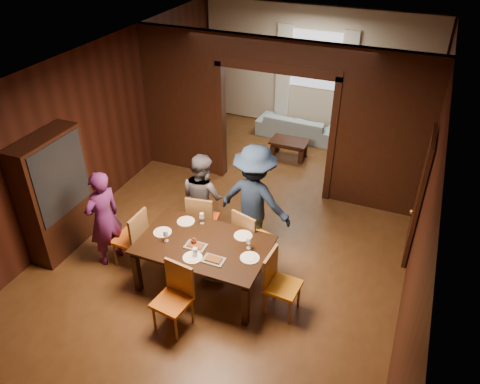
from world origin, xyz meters
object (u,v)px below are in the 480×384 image
at_px(sofa, 297,126).
at_px(chair_far_r, 252,235).
at_px(person_purple, 104,218).
at_px(chair_far_l, 204,218).
at_px(hutch, 55,195).
at_px(chair_left, 130,237).
at_px(chair_right, 283,285).
at_px(dining_table, 205,264).
at_px(person_grey, 202,197).
at_px(coffee_table, 289,149).
at_px(chair_near, 172,300).
at_px(person_navy, 255,200).

distance_m(sofa, chair_far_r, 4.54).
height_order(person_purple, chair_far_l, person_purple).
relative_size(person_purple, sofa, 0.86).
relative_size(chair_far_l, hutch, 0.48).
height_order(chair_left, chair_right, same).
relative_size(sofa, dining_table, 1.01).
relative_size(dining_table, chair_right, 1.91).
bearing_deg(chair_left, dining_table, 91.71).
relative_size(person_grey, hutch, 0.78).
height_order(person_grey, chair_left, person_grey).
relative_size(chair_right, chair_far_l, 1.00).
xyz_separation_m(person_grey, chair_far_r, (0.96, -0.24, -0.30)).
bearing_deg(coffee_table, chair_near, -89.95).
relative_size(coffee_table, chair_right, 0.82).
xyz_separation_m(person_navy, sofa, (-0.52, 4.18, -0.65)).
height_order(person_grey, person_navy, person_navy).
bearing_deg(chair_left, hutch, -85.13).
height_order(dining_table, chair_far_r, chair_far_r).
xyz_separation_m(person_navy, chair_far_l, (-0.80, -0.20, -0.44)).
height_order(person_purple, hutch, hutch).
xyz_separation_m(dining_table, chair_far_l, (-0.45, 0.89, 0.10)).
relative_size(person_grey, chair_far_r, 1.61).
bearing_deg(coffee_table, sofa, 97.04).
distance_m(person_navy, chair_far_l, 0.94).
bearing_deg(sofa, chair_right, 107.47).
relative_size(dining_table, hutch, 0.93).
bearing_deg(chair_right, hutch, 93.86).
bearing_deg(chair_far_r, chair_right, 149.86).
distance_m(sofa, chair_left, 5.40).
bearing_deg(dining_table, chair_right, -3.64).
bearing_deg(chair_far_l, dining_table, 107.58).
bearing_deg(sofa, coffee_table, 99.99).
xyz_separation_m(person_grey, person_navy, (0.88, 0.07, 0.14)).
bearing_deg(person_purple, coffee_table, 177.00).
bearing_deg(person_navy, coffee_table, -77.16).
relative_size(sofa, chair_right, 1.92).
bearing_deg(chair_left, person_grey, 145.16).
height_order(coffee_table, hutch, hutch).
xyz_separation_m(chair_left, chair_far_l, (0.83, 0.89, 0.00)).
distance_m(person_grey, dining_table, 1.22).
xyz_separation_m(chair_far_l, chair_far_r, (0.88, -0.11, 0.00)).
xyz_separation_m(chair_far_r, hutch, (-2.95, -0.85, 0.52)).
height_order(person_purple, dining_table, person_purple).
height_order(sofa, chair_far_l, chair_far_l).
bearing_deg(chair_near, sofa, 98.98).
height_order(dining_table, coffee_table, dining_table).
bearing_deg(chair_far_l, chair_left, 37.86).
bearing_deg(chair_near, person_navy, 86.87).
distance_m(coffee_table, chair_far_l, 3.39).
xyz_separation_m(dining_table, chair_far_r, (0.43, 0.78, 0.10)).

